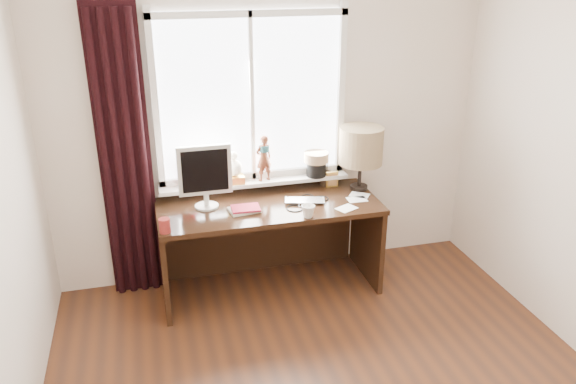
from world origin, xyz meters
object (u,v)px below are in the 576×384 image
object	(u,v)px
laptop	(305,201)
monitor	(205,173)
mug	(308,211)
desk	(267,227)
red_cup	(165,226)
table_lamp	(361,146)

from	to	relation	value
laptop	monitor	size ratio (longest dim) A/B	0.63
mug	desk	xyz separation A→B (m)	(-0.22, 0.40, -0.29)
red_cup	table_lamp	size ratio (longest dim) A/B	0.20
desk	monitor	size ratio (longest dim) A/B	3.47
red_cup	table_lamp	bearing A→B (deg)	14.10
laptop	mug	xyz separation A→B (m)	(-0.06, -0.27, 0.04)
desk	monitor	world-z (taller)	monitor
desk	mug	bearing A→B (deg)	-60.72
laptop	table_lamp	distance (m)	0.63
red_cup	monitor	world-z (taller)	monitor
mug	table_lamp	world-z (taller)	table_lamp
mug	red_cup	bearing A→B (deg)	178.95
desk	table_lamp	distance (m)	0.99
table_lamp	desk	bearing A→B (deg)	-178.56
mug	desk	bearing A→B (deg)	119.28
red_cup	monitor	distance (m)	0.53
monitor	table_lamp	world-z (taller)	table_lamp
desk	monitor	xyz separation A→B (m)	(-0.47, -0.03, 0.52)
laptop	mug	distance (m)	0.27
laptop	desk	size ratio (longest dim) A/B	0.18
red_cup	desk	xyz separation A→B (m)	(0.80, 0.38, -0.29)
mug	desk	size ratio (longest dim) A/B	0.06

